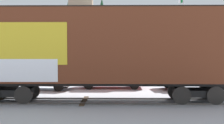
% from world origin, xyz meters
% --- Properties ---
extents(ground_plane, '(260.00, 260.00, 0.00)m').
position_xyz_m(ground_plane, '(0.00, 0.00, 0.00)').
color(ground_plane, '#B2B5BC').
extents(track, '(60.02, 3.53, 0.08)m').
position_xyz_m(track, '(1.36, -0.02, 0.04)').
color(track, '#4C4742').
rests_on(track, ground_plane).
extents(freight_car, '(14.90, 3.25, 5.04)m').
position_xyz_m(freight_car, '(0.71, -0.00, 2.88)').
color(freight_car, '#5B2B19').
rests_on(freight_car, ground_plane).
extents(flagpole, '(0.29, 1.38, 7.96)m').
position_xyz_m(flagpole, '(7.79, 11.75, 4.98)').
color(flagpole, silver).
rests_on(flagpole, ground_plane).
extents(hillside, '(126.35, 42.14, 15.36)m').
position_xyz_m(hillside, '(-0.03, 60.99, 5.30)').
color(hillside, silver).
rests_on(hillside, ground_plane).
extents(parked_car_silver, '(4.68, 2.37, 1.70)m').
position_xyz_m(parked_car_silver, '(-3.72, 4.60, 0.87)').
color(parked_car_silver, '#B7BABF').
rests_on(parked_car_silver, ground_plane).
extents(parked_car_red, '(4.62, 2.01, 1.81)m').
position_xyz_m(parked_car_red, '(1.14, 5.27, 0.91)').
color(parked_car_red, '#B21E1E').
rests_on(parked_car_red, ground_plane).
extents(parked_car_black, '(4.82, 2.14, 1.54)m').
position_xyz_m(parked_car_black, '(6.72, 4.59, 0.80)').
color(parked_car_black, black).
rests_on(parked_car_black, ground_plane).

